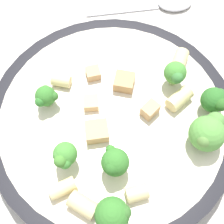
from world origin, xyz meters
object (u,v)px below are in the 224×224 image
(chicken_chunk_0, at_px, (97,131))
(broccoli_floret_5, at_px, (65,156))
(broccoli_floret_6, at_px, (115,163))
(rigatoni_0, at_px, (61,81))
(rigatoni_2, at_px, (179,99))
(rigatoni_3, at_px, (83,205))
(chicken_chunk_1, at_px, (150,110))
(chicken_chunk_4, at_px, (91,103))
(chicken_chunk_3, at_px, (124,82))
(broccoli_floret_3, at_px, (113,214))
(pasta_bowl, at_px, (112,121))
(rigatoni_4, at_px, (62,188))
(broccoli_floret_4, at_px, (215,100))
(rigatoni_1, at_px, (137,193))
(spoon, at_px, (161,4))
(rigatoni_5, at_px, (179,61))
(broccoli_floret_1, at_px, (208,132))
(broccoli_floret_2, at_px, (176,73))
(chicken_chunk_2, at_px, (93,73))
(broccoli_floret_0, at_px, (46,96))

(chicken_chunk_0, bearing_deg, broccoli_floret_5, 4.07)
(broccoli_floret_6, distance_m, rigatoni_0, 0.12)
(rigatoni_2, height_order, rigatoni_3, same)
(chicken_chunk_1, distance_m, chicken_chunk_4, 0.07)
(rigatoni_0, distance_m, chicken_chunk_3, 0.07)
(broccoli_floret_3, relative_size, rigatoni_2, 1.32)
(pasta_bowl, bearing_deg, rigatoni_4, 16.36)
(broccoli_floret_3, height_order, chicken_chunk_1, broccoli_floret_3)
(broccoli_floret_3, relative_size, broccoli_floret_4, 1.16)
(rigatoni_1, relative_size, chicken_chunk_4, 1.26)
(spoon, bearing_deg, rigatoni_5, 50.45)
(rigatoni_2, relative_size, rigatoni_3, 1.03)
(broccoli_floret_6, distance_m, spoon, 0.28)
(pasta_bowl, relative_size, rigatoni_2, 9.67)
(rigatoni_1, bearing_deg, broccoli_floret_3, -0.55)
(pasta_bowl, relative_size, broccoli_floret_1, 6.41)
(rigatoni_5, distance_m, spoon, 0.14)
(broccoli_floret_4, relative_size, chicken_chunk_4, 1.96)
(broccoli_floret_5, bearing_deg, chicken_chunk_1, 170.43)
(broccoli_floret_2, relative_size, chicken_chunk_2, 2.17)
(broccoli_floret_3, relative_size, rigatoni_4, 1.44)
(broccoli_floret_0, distance_m, rigatoni_3, 0.13)
(broccoli_floret_6, distance_m, rigatoni_2, 0.11)
(rigatoni_5, bearing_deg, broccoli_floret_4, 74.24)
(broccoli_floret_1, bearing_deg, rigatoni_0, -67.04)
(broccoli_floret_4, xyz_separation_m, rigatoni_4, (0.18, -0.04, -0.01))
(spoon, bearing_deg, chicken_chunk_1, 37.96)
(broccoli_floret_5, relative_size, rigatoni_2, 1.21)
(rigatoni_1, relative_size, spoon, 0.15)
(broccoli_floret_3, xyz_separation_m, broccoli_floret_4, (-0.16, -0.01, -0.00))
(broccoli_floret_0, height_order, chicken_chunk_3, broccoli_floret_0)
(chicken_chunk_0, bearing_deg, broccoli_floret_0, -76.25)
(broccoli_floret_0, bearing_deg, rigatoni_2, 137.82)
(broccoli_floret_0, relative_size, rigatoni_4, 1.08)
(rigatoni_2, bearing_deg, chicken_chunk_4, -40.83)
(broccoli_floret_6, bearing_deg, chicken_chunk_1, -164.36)
(broccoli_floret_0, bearing_deg, rigatoni_3, 68.47)
(rigatoni_1, bearing_deg, broccoli_floret_4, -174.69)
(broccoli_floret_0, xyz_separation_m, broccoli_floret_4, (-0.13, 0.13, 0.00))
(chicken_chunk_4, bearing_deg, rigatoni_3, 44.88)
(broccoli_floret_5, relative_size, chicken_chunk_4, 2.09)
(chicken_chunk_4, bearing_deg, pasta_bowl, 106.86)
(broccoli_floret_4, bearing_deg, broccoli_floret_3, 4.15)
(chicken_chunk_0, bearing_deg, chicken_chunk_2, -128.13)
(chicken_chunk_3, bearing_deg, broccoli_floret_6, 40.59)
(broccoli_floret_0, distance_m, chicken_chunk_4, 0.05)
(broccoli_floret_2, height_order, rigatoni_3, broccoli_floret_2)
(broccoli_floret_0, height_order, chicken_chunk_0, broccoli_floret_0)
(chicken_chunk_3, height_order, spoon, chicken_chunk_3)
(broccoli_floret_0, xyz_separation_m, broccoli_floret_6, (-0.00, 0.11, 0.01))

